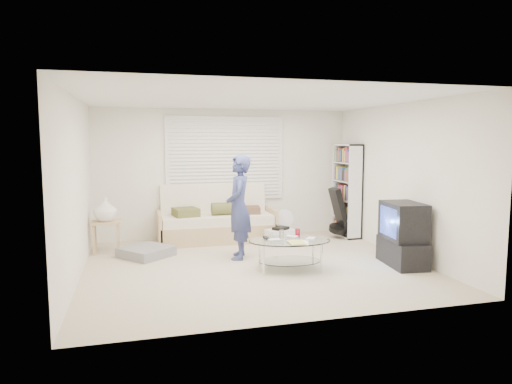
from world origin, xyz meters
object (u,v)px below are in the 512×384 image
object	(u,v)px
tv_unit	(403,235)
coffee_table	(290,246)
bookshelf	(346,190)
futon_sofa	(216,222)

from	to	relation	value
tv_unit	coffee_table	bearing A→B (deg)	173.41
bookshelf	tv_unit	xyz separation A→B (m)	(-0.13, -2.19, -0.44)
futon_sofa	bookshelf	bearing A→B (deg)	-5.24
futon_sofa	bookshelf	size ratio (longest dim) A/B	1.20
coffee_table	futon_sofa	bearing A→B (deg)	107.52
tv_unit	futon_sofa	bearing A→B (deg)	135.20
futon_sofa	tv_unit	size ratio (longest dim) A/B	2.27
coffee_table	bookshelf	bearing A→B (deg)	46.84
coffee_table	tv_unit	bearing A→B (deg)	-6.59
bookshelf	coffee_table	distance (m)	2.79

